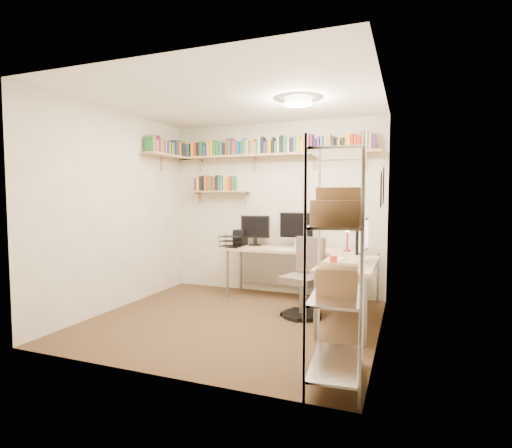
# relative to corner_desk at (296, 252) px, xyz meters

# --- Properties ---
(ground) EXTENTS (3.20, 3.20, 0.00)m
(ground) POSITION_rel_corner_desk_xyz_m (-0.48, -0.95, -0.70)
(ground) COLOR #442C1D
(ground) RESTS_ON ground
(room_shell) EXTENTS (3.24, 3.04, 2.52)m
(room_shell) POSITION_rel_corner_desk_xyz_m (-0.48, -0.95, 0.85)
(room_shell) COLOR beige
(room_shell) RESTS_ON ground
(wall_shelves) EXTENTS (3.12, 1.09, 0.80)m
(wall_shelves) POSITION_rel_corner_desk_xyz_m (-0.91, 0.35, 1.33)
(wall_shelves) COLOR tan
(wall_shelves) RESTS_ON ground
(corner_desk) EXTENTS (2.17, 1.80, 1.22)m
(corner_desk) POSITION_rel_corner_desk_xyz_m (0.00, 0.00, 0.00)
(corner_desk) COLOR tan
(corner_desk) RESTS_ON ground
(office_chair) EXTENTS (0.52, 0.53, 0.94)m
(office_chair) POSITION_rel_corner_desk_xyz_m (0.23, -0.47, -0.31)
(office_chair) COLOR black
(office_chair) RESTS_ON ground
(wire_rack) EXTENTS (0.46, 0.83, 1.85)m
(wire_rack) POSITION_rel_corner_desk_xyz_m (0.87, -2.01, 0.42)
(wire_rack) COLOR silver
(wire_rack) RESTS_ON ground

